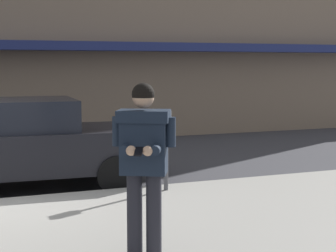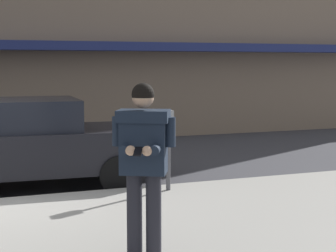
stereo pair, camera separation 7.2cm
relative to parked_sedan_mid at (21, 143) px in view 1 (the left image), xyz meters
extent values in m
cube|color=silver|center=(0.02, -0.89, -0.79)|extent=(28.00, 0.12, 0.01)
cube|color=black|center=(0.04, 0.00, -0.12)|extent=(4.59, 2.07, 0.70)
cube|color=black|center=(-0.14, 0.01, 0.49)|extent=(2.16, 1.75, 0.52)
cylinder|color=black|center=(1.48, 0.77, -0.47)|extent=(0.65, 0.26, 0.64)
cylinder|color=black|center=(1.39, -0.93, -0.47)|extent=(0.65, 0.26, 0.64)
cylinder|color=#23232B|center=(0.78, -4.39, -0.21)|extent=(0.16, 0.16, 0.88)
cylinder|color=#23232B|center=(0.60, -4.29, -0.21)|extent=(0.16, 0.16, 0.88)
cube|color=#192333|center=(0.69, -4.34, 0.55)|extent=(0.55, 0.48, 0.64)
cube|color=#192333|center=(0.69, -4.34, 0.82)|extent=(0.62, 0.54, 0.12)
cylinder|color=#192333|center=(0.93, -4.47, 0.66)|extent=(0.11, 0.11, 0.30)
cylinder|color=#192333|center=(0.75, -4.55, 0.51)|extent=(0.23, 0.31, 0.10)
sphere|color=tan|center=(0.63, -4.64, 0.51)|extent=(0.10, 0.10, 0.10)
cylinder|color=#192333|center=(0.45, -4.22, 0.66)|extent=(0.11, 0.11, 0.30)
cylinder|color=#192333|center=(0.49, -4.41, 0.51)|extent=(0.23, 0.31, 0.10)
sphere|color=tan|center=(0.48, -4.57, 0.51)|extent=(0.10, 0.10, 0.10)
cube|color=black|center=(0.54, -4.64, 0.51)|extent=(0.13, 0.16, 0.07)
sphere|color=tan|center=(0.68, -4.37, 1.01)|extent=(0.22, 0.22, 0.22)
sphere|color=black|center=(0.68, -4.37, 1.04)|extent=(0.23, 0.23, 0.23)
cylinder|color=#4C4C51|center=(2.03, -1.54, -0.13)|extent=(0.07, 0.07, 1.05)
cube|color=gray|center=(2.03, -1.54, 0.51)|extent=(0.12, 0.18, 0.22)
camera|label=1|loc=(-1.16, -9.67, 1.35)|focal=60.00mm
camera|label=2|loc=(-1.09, -9.69, 1.35)|focal=60.00mm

